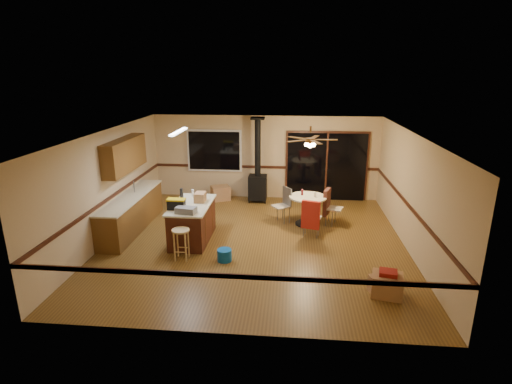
# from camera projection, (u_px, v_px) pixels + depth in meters

# --- Properties ---
(floor) EXTENTS (7.00, 7.00, 0.00)m
(floor) POSITION_uv_depth(u_px,v_px,m) (255.00, 242.00, 9.53)
(floor) COLOR brown
(floor) RESTS_ON ground
(ceiling) EXTENTS (7.00, 7.00, 0.00)m
(ceiling) POSITION_uv_depth(u_px,v_px,m) (255.00, 133.00, 8.77)
(ceiling) COLOR silver
(ceiling) RESTS_ON ground
(wall_back) EXTENTS (7.00, 0.00, 7.00)m
(wall_back) POSITION_uv_depth(u_px,v_px,m) (265.00, 158.00, 12.48)
(wall_back) COLOR tan
(wall_back) RESTS_ON ground
(wall_front) EXTENTS (7.00, 0.00, 7.00)m
(wall_front) POSITION_uv_depth(u_px,v_px,m) (232.00, 258.00, 5.82)
(wall_front) COLOR tan
(wall_front) RESTS_ON ground
(wall_left) EXTENTS (0.00, 7.00, 7.00)m
(wall_left) POSITION_uv_depth(u_px,v_px,m) (108.00, 186.00, 9.45)
(wall_left) COLOR tan
(wall_left) RESTS_ON ground
(wall_right) EXTENTS (0.00, 7.00, 7.00)m
(wall_right) POSITION_uv_depth(u_px,v_px,m) (412.00, 194.00, 8.84)
(wall_right) COLOR tan
(wall_right) RESTS_ON ground
(chair_rail) EXTENTS (7.00, 7.00, 0.08)m
(chair_rail) POSITION_uv_depth(u_px,v_px,m) (255.00, 202.00, 9.24)
(chair_rail) COLOR #39190E
(chair_rail) RESTS_ON ground
(window) EXTENTS (1.72, 0.10, 1.32)m
(window) POSITION_uv_depth(u_px,v_px,m) (214.00, 151.00, 12.51)
(window) COLOR black
(window) RESTS_ON ground
(sliding_door) EXTENTS (2.52, 0.10, 2.10)m
(sliding_door) POSITION_uv_depth(u_px,v_px,m) (326.00, 167.00, 12.34)
(sliding_door) COLOR black
(sliding_door) RESTS_ON ground
(lower_cabinets) EXTENTS (0.60, 3.00, 0.86)m
(lower_cabinets) POSITION_uv_depth(u_px,v_px,m) (132.00, 213.00, 10.16)
(lower_cabinets) COLOR brown
(lower_cabinets) RESTS_ON ground
(countertop) EXTENTS (0.64, 3.04, 0.04)m
(countertop) POSITION_uv_depth(u_px,v_px,m) (130.00, 197.00, 10.02)
(countertop) COLOR beige
(countertop) RESTS_ON lower_cabinets
(upper_cabinets) EXTENTS (0.35, 2.00, 0.80)m
(upper_cabinets) POSITION_uv_depth(u_px,v_px,m) (125.00, 155.00, 9.93)
(upper_cabinets) COLOR brown
(upper_cabinets) RESTS_ON ground
(kitchen_island) EXTENTS (0.88, 1.68, 0.90)m
(kitchen_island) POSITION_uv_depth(u_px,v_px,m) (192.00, 222.00, 9.53)
(kitchen_island) COLOR #451D11
(kitchen_island) RESTS_ON ground
(wood_stove) EXTENTS (0.55, 0.50, 2.52)m
(wood_stove) POSITION_uv_depth(u_px,v_px,m) (258.00, 179.00, 12.24)
(wood_stove) COLOR black
(wood_stove) RESTS_ON ground
(ceiling_fan) EXTENTS (0.24, 0.24, 0.55)m
(ceiling_fan) POSITION_uv_depth(u_px,v_px,m) (310.00, 142.00, 9.95)
(ceiling_fan) COLOR brown
(ceiling_fan) RESTS_ON ceiling
(fluorescent_strip) EXTENTS (0.10, 1.20, 0.04)m
(fluorescent_strip) POSITION_uv_depth(u_px,v_px,m) (179.00, 132.00, 9.22)
(fluorescent_strip) COLOR white
(fluorescent_strip) RESTS_ON ceiling
(toolbox_grey) EXTENTS (0.48, 0.32, 0.14)m
(toolbox_grey) POSITION_uv_depth(u_px,v_px,m) (186.00, 210.00, 8.79)
(toolbox_grey) COLOR slate
(toolbox_grey) RESTS_ON kitchen_island
(toolbox_black) EXTENTS (0.39, 0.21, 0.21)m
(toolbox_black) POSITION_uv_depth(u_px,v_px,m) (176.00, 205.00, 9.03)
(toolbox_black) COLOR black
(toolbox_black) RESTS_ON kitchen_island
(toolbox_yellow_lid) EXTENTS (0.42, 0.22, 0.03)m
(toolbox_yellow_lid) POSITION_uv_depth(u_px,v_px,m) (176.00, 200.00, 8.99)
(toolbox_yellow_lid) COLOR gold
(toolbox_yellow_lid) RESTS_ON toolbox_black
(box_on_island) EXTENTS (0.25, 0.33, 0.22)m
(box_on_island) POSITION_uv_depth(u_px,v_px,m) (200.00, 197.00, 9.56)
(box_on_island) COLOR #A17147
(box_on_island) RESTS_ON kitchen_island
(bottle_dark) EXTENTS (0.09, 0.09, 0.28)m
(bottle_dark) POSITION_uv_depth(u_px,v_px,m) (182.00, 194.00, 9.69)
(bottle_dark) COLOR black
(bottle_dark) RESTS_ON kitchen_island
(bottle_pink) EXTENTS (0.08, 0.08, 0.20)m
(bottle_pink) POSITION_uv_depth(u_px,v_px,m) (200.00, 197.00, 9.60)
(bottle_pink) COLOR #D84C8C
(bottle_pink) RESTS_ON kitchen_island
(bottle_white) EXTENTS (0.06, 0.06, 0.19)m
(bottle_white) POSITION_uv_depth(u_px,v_px,m) (193.00, 193.00, 9.92)
(bottle_white) COLOR white
(bottle_white) RESTS_ON kitchen_island
(bar_stool) EXTENTS (0.40, 0.40, 0.69)m
(bar_stool) POSITION_uv_depth(u_px,v_px,m) (181.00, 244.00, 8.55)
(bar_stool) COLOR tan
(bar_stool) RESTS_ON floor
(blue_bucket) EXTENTS (0.40, 0.40, 0.26)m
(blue_bucket) POSITION_uv_depth(u_px,v_px,m) (224.00, 255.00, 8.54)
(blue_bucket) COLOR #0C58B0
(blue_bucket) RESTS_ON floor
(dining_table) EXTENTS (0.98, 0.98, 0.78)m
(dining_table) POSITION_uv_depth(u_px,v_px,m) (308.00, 205.00, 10.44)
(dining_table) COLOR black
(dining_table) RESTS_ON ground
(glass_red) EXTENTS (0.06, 0.06, 0.16)m
(glass_red) POSITION_uv_depth(u_px,v_px,m) (302.00, 192.00, 10.45)
(glass_red) COLOR #590C14
(glass_red) RESTS_ON dining_table
(glass_cream) EXTENTS (0.07, 0.07, 0.13)m
(glass_cream) POSITION_uv_depth(u_px,v_px,m) (315.00, 195.00, 10.29)
(glass_cream) COLOR beige
(glass_cream) RESTS_ON dining_table
(chair_left) EXTENTS (0.56, 0.56, 0.51)m
(chair_left) POSITION_uv_depth(u_px,v_px,m) (284.00, 201.00, 10.63)
(chair_left) COLOR tan
(chair_left) RESTS_ON ground
(chair_near) EXTENTS (0.53, 0.56, 0.70)m
(chair_near) POSITION_uv_depth(u_px,v_px,m) (311.00, 215.00, 9.58)
(chair_near) COLOR tan
(chair_near) RESTS_ON ground
(chair_right) EXTENTS (0.57, 0.54, 0.70)m
(chair_right) POSITION_uv_depth(u_px,v_px,m) (328.00, 202.00, 10.48)
(chair_right) COLOR tan
(chair_right) RESTS_ON ground
(box_under_window) EXTENTS (0.69, 0.63, 0.44)m
(box_under_window) POSITION_uv_depth(u_px,v_px,m) (221.00, 193.00, 12.53)
(box_under_window) COLOR #A17147
(box_under_window) RESTS_ON floor
(box_corner_a) EXTENTS (0.62, 0.55, 0.41)m
(box_corner_a) POSITION_uv_depth(u_px,v_px,m) (387.00, 285.00, 7.22)
(box_corner_a) COLOR #A17147
(box_corner_a) RESTS_ON floor
(box_corner_b) EXTENTS (0.49, 0.45, 0.33)m
(box_corner_b) POSITION_uv_depth(u_px,v_px,m) (382.00, 286.00, 7.27)
(box_corner_b) COLOR #A17147
(box_corner_b) RESTS_ON floor
(box_small_red) EXTENTS (0.36, 0.32, 0.08)m
(box_small_red) POSITION_uv_depth(u_px,v_px,m) (388.00, 273.00, 7.15)
(box_small_red) COLOR maroon
(box_small_red) RESTS_ON box_corner_a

